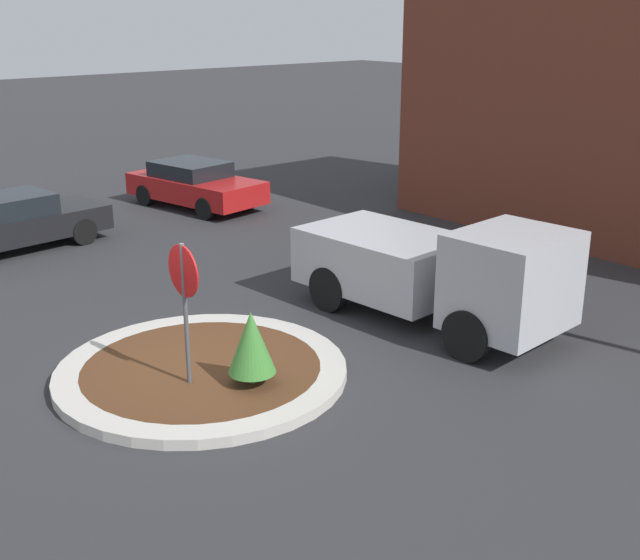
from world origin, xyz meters
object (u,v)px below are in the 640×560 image
(utility_truck, at_px, (435,270))
(parked_sedan_red, at_px, (195,184))
(parked_sedan_black, at_px, (14,222))
(stop_sign, at_px, (184,290))

(utility_truck, height_order, parked_sedan_red, utility_truck)
(parked_sedan_black, bearing_deg, utility_truck, -72.60)
(utility_truck, bearing_deg, parked_sedan_black, -160.74)
(parked_sedan_red, relative_size, parked_sedan_black, 1.00)
(utility_truck, relative_size, parked_sedan_black, 1.20)
(stop_sign, distance_m, parked_sedan_black, 9.60)
(stop_sign, bearing_deg, utility_truck, 84.74)
(parked_sedan_black, bearing_deg, stop_sign, -100.77)
(utility_truck, distance_m, parked_sedan_red, 11.09)
(stop_sign, relative_size, utility_truck, 0.44)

